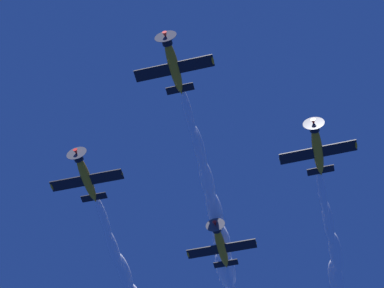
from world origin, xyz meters
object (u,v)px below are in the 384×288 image
at_px(airplane_lead, 173,64).
at_px(airplane_right_wingman, 86,176).
at_px(airplane_left_wingman, 317,148).
at_px(airplane_slot_tail, 221,245).

xyz_separation_m(airplane_lead, airplane_right_wingman, (-4.84, -17.34, -1.24)).
xyz_separation_m(airplane_lead, airplane_left_wingman, (-17.86, 7.32, -2.31)).
distance_m(airplane_lead, airplane_right_wingman, 18.05).
height_order(airplane_right_wingman, airplane_slot_tail, airplane_right_wingman).
distance_m(airplane_lead, airplane_left_wingman, 19.44).
distance_m(airplane_lead, airplane_slot_tail, 25.69).
bearing_deg(airplane_left_wingman, airplane_right_wingman, -62.18).
distance_m(airplane_left_wingman, airplane_slot_tail, 18.78).
bearing_deg(airplane_right_wingman, airplane_left_wingman, 117.82).
bearing_deg(airplane_right_wingman, airplane_lead, 74.40).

